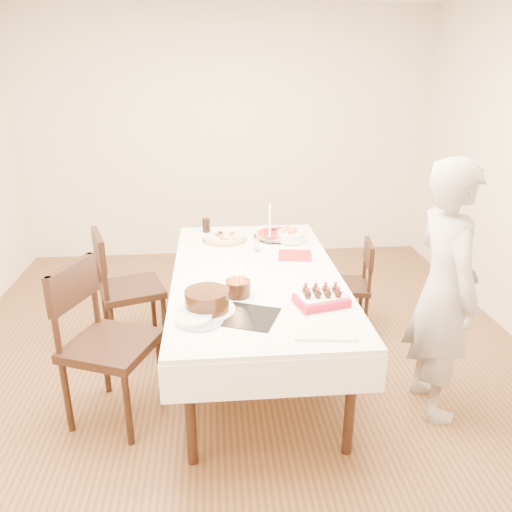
{
  "coord_description": "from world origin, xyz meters",
  "views": [
    {
      "loc": [
        -0.18,
        -3.13,
        2.08
      ],
      "look_at": [
        0.1,
        0.04,
        0.87
      ],
      "focal_mm": 35.0,
      "sensor_mm": 36.0,
      "label": 1
    }
  ],
  "objects": [
    {
      "name": "floor",
      "position": [
        0.0,
        0.0,
        0.0
      ],
      "size": [
        5.0,
        5.0,
        0.0
      ],
      "primitive_type": "plane",
      "color": "#53361C",
      "rests_on": "ground"
    },
    {
      "name": "wall_back",
      "position": [
        0.0,
        2.5,
        1.35
      ],
      "size": [
        4.5,
        0.04,
        2.7
      ],
      "primitive_type": "cube",
      "color": "beige",
      "rests_on": "floor"
    },
    {
      "name": "dining_table",
      "position": [
        0.1,
        0.04,
        0.38
      ],
      "size": [
        1.62,
        2.35,
        0.75
      ],
      "primitive_type": "cube",
      "rotation": [
        0.0,
        0.0,
        0.24
      ],
      "color": "white",
      "rests_on": "floor"
    },
    {
      "name": "chair_right_savory",
      "position": [
        0.89,
        0.54,
        0.39
      ],
      "size": [
        0.46,
        0.46,
        0.78
      ],
      "primitive_type": null,
      "rotation": [
        0.0,
        0.0,
        -0.16
      ],
      "color": "black",
      "rests_on": "floor"
    },
    {
      "name": "chair_left_savory",
      "position": [
        -0.82,
        0.42,
        0.48
      ],
      "size": [
        0.63,
        0.63,
        0.97
      ],
      "primitive_type": null,
      "rotation": [
        0.0,
        0.0,
        3.47
      ],
      "color": "black",
      "rests_on": "floor"
    },
    {
      "name": "chair_left_dessert",
      "position": [
        -0.82,
        -0.45,
        0.51
      ],
      "size": [
        0.68,
        0.68,
        1.02
      ],
      "primitive_type": null,
      "rotation": [
        0.0,
        0.0,
        2.76
      ],
      "color": "black",
      "rests_on": "floor"
    },
    {
      "name": "person",
      "position": [
        1.19,
        -0.52,
        0.81
      ],
      "size": [
        0.41,
        0.6,
        1.63
      ],
      "primitive_type": "imported",
      "rotation": [
        0.0,
        0.0,
        1.6
      ],
      "color": "#A29D99",
      "rests_on": "floor"
    },
    {
      "name": "pizza_white",
      "position": [
        -0.09,
        0.72,
        0.77
      ],
      "size": [
        0.43,
        0.43,
        0.04
      ],
      "primitive_type": "cylinder",
      "rotation": [
        0.0,
        0.0,
        -0.17
      ],
      "color": "beige",
      "rests_on": "dining_table"
    },
    {
      "name": "pizza_pepperoni",
      "position": [
        0.34,
        0.78,
        0.77
      ],
      "size": [
        0.4,
        0.4,
        0.04
      ],
      "primitive_type": "cylinder",
      "rotation": [
        0.0,
        0.0,
        0.07
      ],
      "color": "red",
      "rests_on": "dining_table"
    },
    {
      "name": "red_placemat",
      "position": [
        0.42,
        0.34,
        0.75
      ],
      "size": [
        0.28,
        0.28,
        0.01
      ],
      "primitive_type": "cube",
      "rotation": [
        0.0,
        0.0,
        -0.15
      ],
      "color": "#B21E1E",
      "rests_on": "dining_table"
    },
    {
      "name": "pasta_bowl",
      "position": [
        0.44,
        0.66,
        0.79
      ],
      "size": [
        0.28,
        0.28,
        0.07
      ],
      "primitive_type": "cylinder",
      "rotation": [
        0.0,
        0.0,
        -0.29
      ],
      "color": "white",
      "rests_on": "dining_table"
    },
    {
      "name": "taper_candle",
      "position": [
        0.26,
        0.63,
        0.91
      ],
      "size": [
        0.07,
        0.07,
        0.33
      ],
      "primitive_type": "cylinder",
      "rotation": [
        0.0,
        0.0,
        -0.05
      ],
      "color": "white",
      "rests_on": "dining_table"
    },
    {
      "name": "shaker_pair",
      "position": [
        0.15,
        0.45,
        0.8
      ],
      "size": [
        0.1,
        0.1,
        0.1
      ],
      "primitive_type": null,
      "rotation": [
        0.0,
        0.0,
        -0.25
      ],
      "color": "white",
      "rests_on": "dining_table"
    },
    {
      "name": "cola_glass",
      "position": [
        -0.24,
        0.97,
        0.81
      ],
      "size": [
        0.09,
        0.09,
        0.12
      ],
      "primitive_type": "cylinder",
      "rotation": [
        0.0,
        0.0,
        -0.4
      ],
      "color": "black",
      "rests_on": "dining_table"
    },
    {
      "name": "layer_cake",
      "position": [
        -0.23,
        -0.52,
        0.81
      ],
      "size": [
        0.36,
        0.36,
        0.13
      ],
      "primitive_type": "cylinder",
      "rotation": [
        0.0,
        0.0,
        0.09
      ],
      "color": "#351C0D",
      "rests_on": "dining_table"
    },
    {
      "name": "cake_board",
      "position": [
        0.01,
        -0.62,
        0.75
      ],
      "size": [
        0.39,
        0.39,
        0.01
      ],
      "primitive_type": "cube",
      "rotation": [
        0.0,
        0.0,
        -0.38
      ],
      "color": "black",
      "rests_on": "dining_table"
    },
    {
      "name": "birthday_cake",
      "position": [
        -0.04,
        -0.33,
        0.84
      ],
      "size": [
        0.21,
        0.21,
        0.15
      ],
      "primitive_type": "cylinder",
      "rotation": [
        0.0,
        0.0,
        -0.43
      ],
      "color": "#3B2010",
      "rests_on": "dining_table"
    },
    {
      "name": "strawberry_box",
      "position": [
        0.45,
        -0.49,
        0.79
      ],
      "size": [
        0.34,
        0.27,
        0.08
      ],
      "primitive_type": null,
      "rotation": [
        0.0,
        0.0,
        0.24
      ],
      "color": "#A61228",
      "rests_on": "dining_table"
    },
    {
      "name": "box_lid",
      "position": [
        0.4,
        -0.82,
        0.75
      ],
      "size": [
        0.35,
        0.26,
        0.03
      ],
      "primitive_type": "cube",
      "rotation": [
        0.0,
        0.0,
        -0.12
      ],
      "color": "beige",
      "rests_on": "dining_table"
    },
    {
      "name": "plate_stack",
      "position": [
        -0.31,
        -0.65,
        0.77
      ],
      "size": [
        0.26,
        0.26,
        0.04
      ],
      "primitive_type": "cylinder",
      "rotation": [
        0.0,
        0.0,
        -0.42
      ],
      "color": "white",
      "rests_on": "dining_table"
    },
    {
      "name": "china_plate",
      "position": [
        -0.27,
        -0.64,
        0.76
      ],
      "size": [
        0.28,
        0.28,
        0.01
      ],
      "primitive_type": "cylinder",
      "rotation": [
        0.0,
        0.0,
        0.07
      ],
      "color": "white",
      "rests_on": "dining_table"
    }
  ]
}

